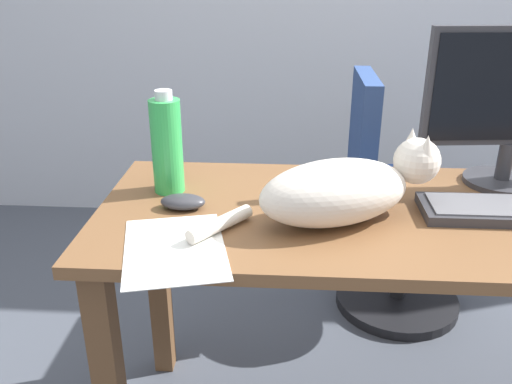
% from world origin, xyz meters
% --- Properties ---
extents(desk, '(1.55, 0.61, 0.73)m').
position_xyz_m(desk, '(0.00, 0.00, 0.62)').
color(desk, brown).
rests_on(desk, ground_plane).
extents(office_chair, '(0.48, 0.48, 0.92)m').
position_xyz_m(office_chair, '(0.09, 0.67, 0.40)').
color(office_chair, black).
rests_on(office_chair, ground_plane).
extents(cat, '(0.57, 0.31, 0.20)m').
position_xyz_m(cat, '(-0.18, -0.06, 0.81)').
color(cat, silver).
rests_on(cat, desk).
extents(computer_mouse, '(0.11, 0.06, 0.04)m').
position_xyz_m(computer_mouse, '(-0.56, -0.02, 0.75)').
color(computer_mouse, '#333338').
rests_on(computer_mouse, desk).
extents(paper_sheet, '(0.27, 0.34, 0.00)m').
position_xyz_m(paper_sheet, '(-0.54, -0.22, 0.73)').
color(paper_sheet, white).
rests_on(paper_sheet, desk).
extents(water_bottle, '(0.08, 0.08, 0.27)m').
position_xyz_m(water_bottle, '(-0.62, 0.09, 0.85)').
color(water_bottle, green).
rests_on(water_bottle, desk).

